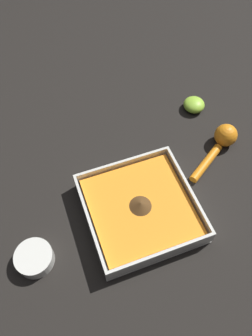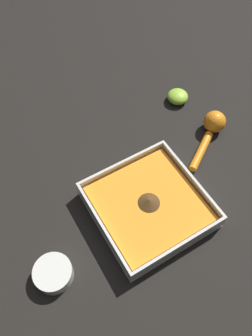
# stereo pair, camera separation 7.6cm
# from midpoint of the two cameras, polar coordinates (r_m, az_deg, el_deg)

# --- Properties ---
(ground_plane) EXTENTS (4.00, 4.00, 0.00)m
(ground_plane) POSITION_cam_midpoint_polar(r_m,az_deg,el_deg) (0.74, 2.66, -5.64)
(ground_plane) COLOR black
(square_dish) EXTENTS (0.23, 0.23, 0.05)m
(square_dish) POSITION_cam_midpoint_polar(r_m,az_deg,el_deg) (0.71, 5.52, -7.41)
(square_dish) COLOR silver
(square_dish) RESTS_ON ground_plane
(spice_bowl) EXTENTS (0.08, 0.08, 0.03)m
(spice_bowl) POSITION_cam_midpoint_polar(r_m,az_deg,el_deg) (0.69, -12.56, -15.37)
(spice_bowl) COLOR silver
(spice_bowl) RESTS_ON ground_plane
(lemon_squeezer) EXTENTS (0.16, 0.11, 0.06)m
(lemon_squeezer) POSITION_cam_midpoint_polar(r_m,az_deg,el_deg) (0.85, 18.82, 4.30)
(lemon_squeezer) COLOR orange
(lemon_squeezer) RESTS_ON ground_plane
(lemon_half) EXTENTS (0.06, 0.06, 0.03)m
(lemon_half) POSITION_cam_midpoint_polar(r_m,az_deg,el_deg) (0.92, 14.12, 10.49)
(lemon_half) COLOR #93CC38
(lemon_half) RESTS_ON ground_plane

